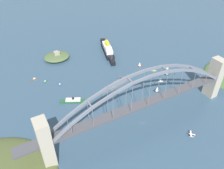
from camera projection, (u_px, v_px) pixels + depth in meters
name	position (u px, v px, depth m)	size (l,w,h in m)	color
ground_plane	(143.00, 123.00, 275.90)	(1400.00, 1400.00, 0.00)	#334C60
harbor_arch_bridge	(145.00, 103.00, 256.87)	(293.69, 17.38, 75.24)	#ADA38E
ocean_liner	(107.00, 49.00, 422.19)	(36.65, 100.58, 21.45)	black
naval_cruiser	(120.00, 82.00, 340.92)	(71.18, 22.86, 16.97)	slate
harbor_ferry_steamer	(73.00, 101.00, 306.66)	(35.65, 21.30, 7.56)	#23512D
fort_island_mid_harbor	(57.00, 56.00, 404.00)	(46.08, 42.03, 15.07)	#4C6038
seaplane_taxiing_near_bridge	(191.00, 134.00, 257.62)	(8.64, 8.71, 5.04)	#B7B7B2
small_boat_0	(60.00, 84.00, 340.03)	(3.30, 10.31, 2.17)	#234C8C
small_boat_1	(140.00, 64.00, 382.71)	(8.26, 6.58, 8.60)	#B2231E
small_boat_2	(153.00, 70.00, 372.74)	(9.47, 9.14, 2.22)	gold
small_boat_3	(167.00, 75.00, 362.09)	(6.39, 6.21, 2.19)	black
small_boat_4	(45.00, 81.00, 346.50)	(7.93, 6.86, 2.21)	#2D6B3D
small_boat_5	(160.00, 80.00, 344.72)	(7.87, 5.36, 8.78)	silver
small_boat_6	(167.00, 67.00, 373.82)	(6.85, 6.80, 9.31)	brown
small_boat_7	(157.00, 89.00, 324.17)	(7.38, 8.28, 10.19)	black
small_boat_8	(34.00, 79.00, 351.78)	(12.02, 5.47, 2.20)	brown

